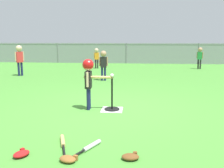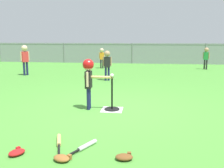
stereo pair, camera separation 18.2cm
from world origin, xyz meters
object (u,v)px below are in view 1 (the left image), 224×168
(baseball_on_tee, at_px, (112,75))
(fielder_deep_left, at_px, (19,56))
(batter_child, at_px, (89,74))
(fielder_near_right, at_px, (103,61))
(batting_tee, at_px, (112,105))
(glove_by_plate, at_px, (68,159))
(glove_tossed_aside, at_px, (131,157))
(spare_bat_silver, at_px, (89,147))
(fielder_deep_center, at_px, (200,55))
(fielder_deep_right, at_px, (97,55))
(spare_bat_wood, at_px, (63,143))
(glove_near_bats, at_px, (21,154))

(baseball_on_tee, distance_m, fielder_deep_left, 5.91)
(batter_child, xyz_separation_m, fielder_near_right, (-0.14, 3.54, -0.09))
(batting_tee, height_order, glove_by_plate, batting_tee)
(fielder_near_right, relative_size, glove_tossed_aside, 4.42)
(spare_bat_silver, bearing_deg, fielder_deep_center, 68.11)
(batting_tee, bearing_deg, fielder_deep_right, 101.30)
(baseball_on_tee, relative_size, batter_child, 0.07)
(fielder_near_right, bearing_deg, fielder_deep_left, 166.60)
(glove_tossed_aside, bearing_deg, batter_child, 113.07)
(spare_bat_silver, xyz_separation_m, glove_tossed_aside, (0.57, -0.23, 0.01))
(baseball_on_tee, height_order, fielder_deep_center, fielder_deep_center)
(batting_tee, relative_size, glove_by_plate, 2.62)
(fielder_deep_left, height_order, fielder_near_right, fielder_deep_left)
(fielder_deep_right, distance_m, glove_tossed_aside, 9.25)
(batting_tee, distance_m, baseball_on_tee, 0.62)
(batter_child, xyz_separation_m, glove_by_plate, (0.15, -2.27, -0.72))
(batting_tee, relative_size, fielder_deep_right, 0.72)
(batting_tee, bearing_deg, batter_child, -179.15)
(fielder_near_right, relative_size, spare_bat_silver, 1.57)
(spare_bat_wood, bearing_deg, glove_by_plate, -66.92)
(fielder_deep_center, bearing_deg, spare_bat_silver, -111.89)
(fielder_deep_center, height_order, fielder_deep_right, fielder_deep_center)
(fielder_deep_center, xyz_separation_m, fielder_deep_right, (-4.87, -0.22, -0.03))
(spare_bat_silver, distance_m, glove_by_plate, 0.40)
(batter_child, bearing_deg, glove_by_plate, -86.23)
(fielder_deep_left, distance_m, glove_near_bats, 7.25)
(fielder_deep_left, height_order, spare_bat_silver, fielder_deep_left)
(spare_bat_wood, relative_size, glove_by_plate, 2.62)
(glove_by_plate, bearing_deg, glove_tossed_aside, 9.64)
(fielder_deep_center, bearing_deg, spare_bat_wood, -114.25)
(batter_child, relative_size, glove_near_bats, 3.92)
(batting_tee, height_order, spare_bat_wood, batting_tee)
(fielder_near_right, height_order, spare_bat_wood, fielder_near_right)
(fielder_deep_center, relative_size, glove_tossed_aside, 4.32)
(fielder_deep_right, xyz_separation_m, glove_by_plate, (1.05, -9.19, -0.59))
(glove_by_plate, height_order, glove_near_bats, same)
(spare_bat_wood, bearing_deg, fielder_deep_right, 95.55)
(batting_tee, relative_size, spare_bat_silver, 1.05)
(spare_bat_silver, height_order, spare_bat_wood, same)
(fielder_deep_center, xyz_separation_m, glove_tossed_aside, (-3.06, -9.27, -0.62))
(fielder_deep_left, height_order, glove_tossed_aside, fielder_deep_left)
(fielder_deep_center, relative_size, fielder_deep_right, 1.05)
(fielder_deep_center, height_order, glove_tossed_aside, fielder_deep_center)
(baseball_on_tee, xyz_separation_m, glove_tossed_aside, (0.43, -2.15, -0.69))
(fielder_deep_center, bearing_deg, batting_tee, -116.11)
(baseball_on_tee, height_order, spare_bat_silver, baseball_on_tee)
(fielder_deep_center, relative_size, fielder_near_right, 0.98)
(glove_by_plate, height_order, glove_tossed_aside, same)
(fielder_deep_center, distance_m, glove_by_plate, 10.17)
(glove_by_plate, distance_m, glove_near_bats, 0.64)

